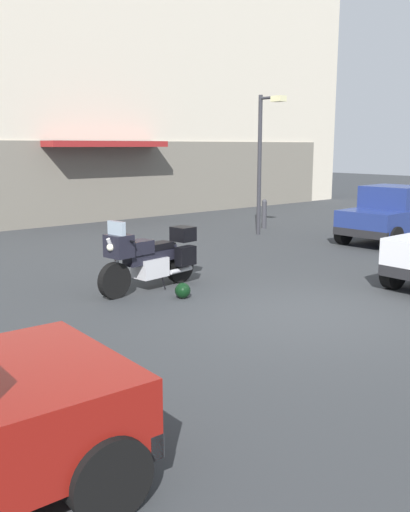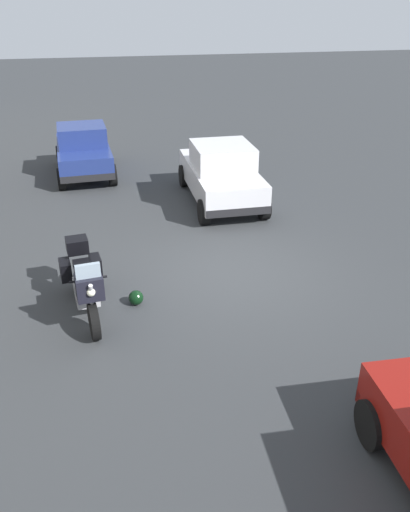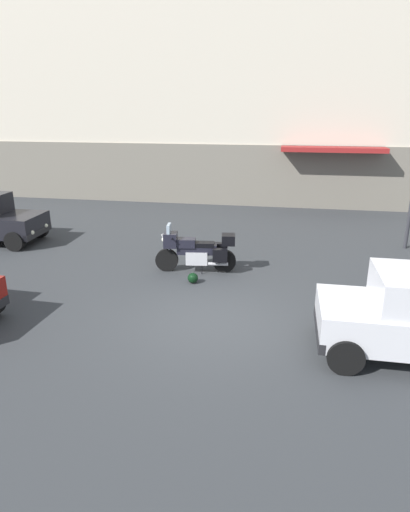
{
  "view_description": "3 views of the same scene",
  "coord_description": "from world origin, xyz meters",
  "px_view_note": "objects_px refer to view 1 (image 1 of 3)",
  "views": [
    {
      "loc": [
        -6.72,
        -5.55,
        2.64
      ],
      "look_at": [
        -0.96,
        1.26,
        0.89
      ],
      "focal_mm": 39.49,
      "sensor_mm": 36.0,
      "label": 1
    },
    {
      "loc": [
        -9.29,
        2.47,
        5.28
      ],
      "look_at": [
        -0.94,
        0.72,
        0.93
      ],
      "focal_mm": 36.89,
      "sensor_mm": 36.0,
      "label": 2
    },
    {
      "loc": [
        1.45,
        -8.49,
        4.38
      ],
      "look_at": [
        -0.3,
        0.9,
        1.15
      ],
      "focal_mm": 30.81,
      "sensor_mm": 36.0,
      "label": 3
    }
  ],
  "objects_px": {
    "helmet": "(183,290)",
    "car_compact_side": "(393,215)",
    "bollard_curbside": "(264,213)",
    "streetlamp_curbside": "(264,149)",
    "motorcycle": "(151,257)"
  },
  "relations": [
    {
      "from": "motorcycle",
      "to": "bollard_curbside",
      "type": "bearing_deg",
      "value": -158.02
    },
    {
      "from": "streetlamp_curbside",
      "to": "helmet",
      "type": "bearing_deg",
      "value": -146.68
    },
    {
      "from": "streetlamp_curbside",
      "to": "bollard_curbside",
      "type": "xyz_separation_m",
      "value": [
        1.04,
        0.92,
        -2.04
      ]
    },
    {
      "from": "motorcycle",
      "to": "helmet",
      "type": "bearing_deg",
      "value": 86.59
    },
    {
      "from": "bollard_curbside",
      "to": "helmet",
      "type": "bearing_deg",
      "value": -145.4
    },
    {
      "from": "motorcycle",
      "to": "helmet",
      "type": "height_order",
      "value": "motorcycle"
    },
    {
      "from": "car_compact_side",
      "to": "bollard_curbside",
      "type": "height_order",
      "value": "car_compact_side"
    },
    {
      "from": "helmet",
      "to": "car_compact_side",
      "type": "distance_m",
      "value": 8.14
    },
    {
      "from": "helmet",
      "to": "car_compact_side",
      "type": "height_order",
      "value": "car_compact_side"
    },
    {
      "from": "helmet",
      "to": "car_compact_side",
      "type": "bearing_deg",
      "value": 6.19
    },
    {
      "from": "car_compact_side",
      "to": "streetlamp_curbside",
      "type": "distance_m",
      "value": 4.11
    },
    {
      "from": "helmet",
      "to": "bollard_curbside",
      "type": "height_order",
      "value": "bollard_curbside"
    },
    {
      "from": "motorcycle",
      "to": "car_compact_side",
      "type": "relative_size",
      "value": 0.64
    },
    {
      "from": "motorcycle",
      "to": "bollard_curbside",
      "type": "height_order",
      "value": "motorcycle"
    },
    {
      "from": "helmet",
      "to": "bollard_curbside",
      "type": "distance_m",
      "value": 8.85
    }
  ]
}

